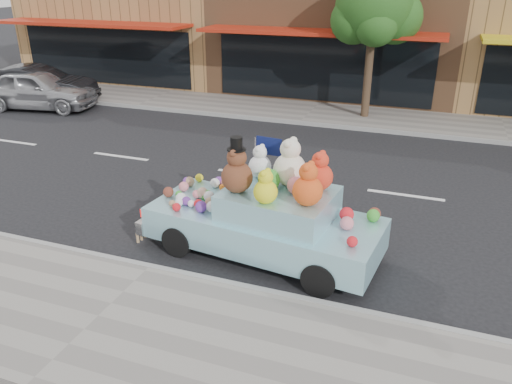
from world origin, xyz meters
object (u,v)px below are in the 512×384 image
at_px(car_silver, 38,89).
at_px(art_car, 266,215).
at_px(car_dark, 37,86).
at_px(street_tree, 375,12).

bearing_deg(car_silver, art_car, -131.89).
bearing_deg(car_dark, street_tree, -95.74).
distance_m(street_tree, car_dark, 13.25).
distance_m(car_silver, art_car, 13.97).
bearing_deg(art_car, car_dark, 154.18).
xyz_separation_m(car_dark, art_car, (12.41, -7.93, 0.06)).
distance_m(car_dark, art_car, 14.73).
bearing_deg(art_car, street_tree, 95.07).
relative_size(street_tree, car_silver, 1.17).
bearing_deg(car_dark, car_silver, -152.16).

